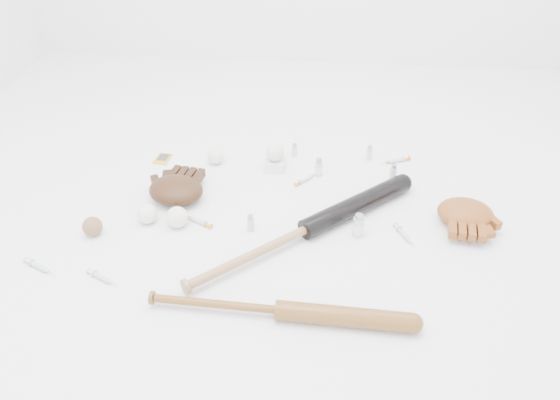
# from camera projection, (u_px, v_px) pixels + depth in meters

# --- Properties ---
(bat_dark) EXTENTS (0.79, 0.71, 0.07)m
(bat_dark) POSITION_uv_depth(u_px,v_px,m) (307.00, 229.00, 1.86)
(bat_dark) COLOR black
(bat_dark) RESTS_ON ground
(bat_wood) EXTENTS (0.81, 0.09, 0.06)m
(bat_wood) POSITION_uv_depth(u_px,v_px,m) (279.00, 310.00, 1.57)
(bat_wood) COLOR brown
(bat_wood) RESTS_ON ground
(glove_dark) EXTENTS (0.28, 0.28, 0.09)m
(glove_dark) POSITION_uv_depth(u_px,v_px,m) (176.00, 190.00, 2.03)
(glove_dark) COLOR #331D0E
(glove_dark) RESTS_ON ground
(glove_tan) EXTENTS (0.26, 0.26, 0.08)m
(glove_tan) POSITION_uv_depth(u_px,v_px,m) (466.00, 213.00, 1.92)
(glove_tan) COLOR brown
(glove_tan) RESTS_ON ground
(trading_card) EXTENTS (0.07, 0.09, 0.00)m
(trading_card) POSITION_uv_depth(u_px,v_px,m) (163.00, 159.00, 2.29)
(trading_card) COLOR gold
(trading_card) RESTS_ON ground
(pedestal) EXTENTS (0.08, 0.08, 0.04)m
(pedestal) POSITION_uv_depth(u_px,v_px,m) (275.00, 164.00, 2.22)
(pedestal) COLOR white
(pedestal) RESTS_ON ground
(baseball_on_pedestal) EXTENTS (0.08, 0.08, 0.08)m
(baseball_on_pedestal) POSITION_uv_depth(u_px,v_px,m) (275.00, 152.00, 2.18)
(baseball_on_pedestal) COLOR white
(baseball_on_pedestal) RESTS_ON pedestal
(baseball_left) EXTENTS (0.08, 0.08, 0.08)m
(baseball_left) POSITION_uv_depth(u_px,v_px,m) (177.00, 217.00, 1.91)
(baseball_left) COLOR white
(baseball_left) RESTS_ON ground
(baseball_upper) EXTENTS (0.07, 0.07, 0.07)m
(baseball_upper) POSITION_uv_depth(u_px,v_px,m) (216.00, 156.00, 2.24)
(baseball_upper) COLOR white
(baseball_upper) RESTS_ON ground
(baseball_mid) EXTENTS (0.07, 0.07, 0.07)m
(baseball_mid) POSITION_uv_depth(u_px,v_px,m) (147.00, 214.00, 1.93)
(baseball_mid) COLOR white
(baseball_mid) RESTS_ON ground
(baseball_aged) EXTENTS (0.07, 0.07, 0.07)m
(baseball_aged) POSITION_uv_depth(u_px,v_px,m) (92.00, 226.00, 1.87)
(baseball_aged) COLOR brown
(baseball_aged) RESTS_ON ground
(syringe_0) EXTENTS (0.14, 0.08, 0.02)m
(syringe_0) POSITION_uv_depth(u_px,v_px,m) (101.00, 278.00, 1.71)
(syringe_0) COLOR #ADBCC6
(syringe_0) RESTS_ON ground
(syringe_1) EXTENTS (0.14, 0.09, 0.02)m
(syringe_1) POSITION_uv_depth(u_px,v_px,m) (198.00, 221.00, 1.94)
(syringe_1) COLOR #ADBCC6
(syringe_1) RESTS_ON ground
(syringe_2) EXTENTS (0.10, 0.11, 0.02)m
(syringe_2) POSITION_uv_depth(u_px,v_px,m) (305.00, 179.00, 2.15)
(syringe_2) COLOR #ADBCC6
(syringe_2) RESTS_ON ground
(syringe_3) EXTENTS (0.09, 0.14, 0.02)m
(syringe_3) POSITION_uv_depth(u_px,v_px,m) (404.00, 235.00, 1.88)
(syringe_3) COLOR #ADBCC6
(syringe_3) RESTS_ON ground
(syringe_4) EXTENTS (0.15, 0.08, 0.02)m
(syringe_4) POSITION_uv_depth(u_px,v_px,m) (396.00, 160.00, 2.27)
(syringe_4) COLOR #ADBCC6
(syringe_4) RESTS_ON ground
(syringe_5) EXTENTS (0.15, 0.09, 0.02)m
(syringe_5) POSITION_uv_depth(u_px,v_px,m) (39.00, 267.00, 1.75)
(syringe_5) COLOR #ADBCC6
(syringe_5) RESTS_ON ground
(vial_0) EXTENTS (0.02, 0.02, 0.06)m
(vial_0) POSITION_uv_depth(u_px,v_px,m) (369.00, 153.00, 2.27)
(vial_0) COLOR silver
(vial_0) RESTS_ON ground
(vial_1) EXTENTS (0.02, 0.02, 0.06)m
(vial_1) POSITION_uv_depth(u_px,v_px,m) (294.00, 150.00, 2.29)
(vial_1) COLOR silver
(vial_1) RESTS_ON ground
(vial_2) EXTENTS (0.03, 0.03, 0.08)m
(vial_2) POSITION_uv_depth(u_px,v_px,m) (319.00, 167.00, 2.17)
(vial_2) COLOR silver
(vial_2) RESTS_ON ground
(vial_3) EXTENTS (0.04, 0.04, 0.09)m
(vial_3) POSITION_uv_depth(u_px,v_px,m) (358.00, 225.00, 1.86)
(vial_3) COLOR silver
(vial_3) RESTS_ON ground
(vial_4) EXTENTS (0.03, 0.03, 0.06)m
(vial_4) POSITION_uv_depth(u_px,v_px,m) (251.00, 223.00, 1.89)
(vial_4) COLOR silver
(vial_4) RESTS_ON ground
(vial_5) EXTENTS (0.03, 0.03, 0.07)m
(vial_5) POSITION_uv_depth(u_px,v_px,m) (393.00, 173.00, 2.14)
(vial_5) COLOR silver
(vial_5) RESTS_ON ground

